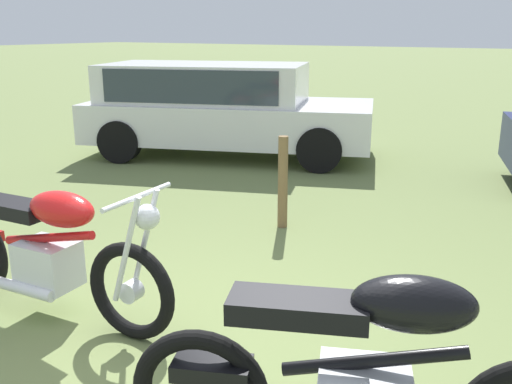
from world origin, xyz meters
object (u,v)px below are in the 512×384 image
motorcycle_red (47,251)px  motorcycle_black (366,379)px  fence_post_wooden (283,182)px  car_white (218,102)px

motorcycle_red → motorcycle_black: (2.44, -0.28, 0.01)m
motorcycle_black → fence_post_wooden: bearing=103.1°
car_white → motorcycle_red: bearing=-87.3°
car_white → motorcycle_black: bearing=-69.5°
motorcycle_red → car_white: size_ratio=0.45×
motorcycle_red → fence_post_wooden: size_ratio=2.29×
motorcycle_red → fence_post_wooden: (0.48, 2.49, -0.01)m
motorcycle_red → car_white: 5.45m
motorcycle_black → car_white: bearing=108.5°
motorcycle_red → fence_post_wooden: bearing=74.4°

